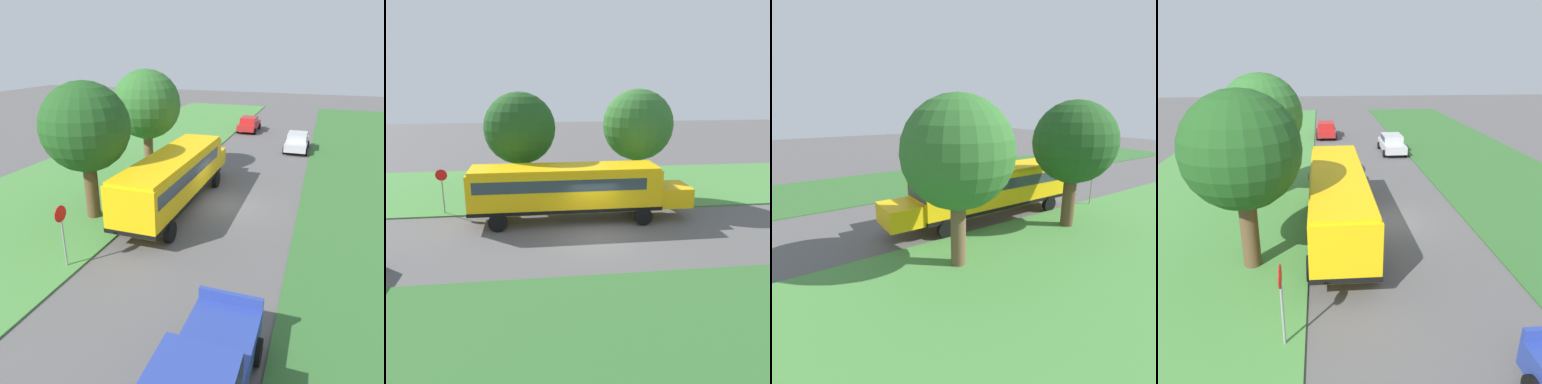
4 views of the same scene
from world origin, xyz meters
TOP-DOWN VIEW (x-y plane):
  - ground_plane at (0.00, 0.00)m, footprint 120.00×120.00m
  - grass_verge at (-10.00, 0.00)m, footprint 12.00×80.00m
  - school_bus at (-2.64, -1.13)m, footprint 2.84×12.42m
  - car_silver_nearest at (2.80, 14.11)m, footprint 2.02×4.40m
  - car_red_middle at (-2.80, 20.93)m, footprint 2.02×4.40m
  - oak_tree_beside_bus at (-6.36, -3.89)m, footprint 4.46×4.46m
  - oak_tree_roadside_mid at (-6.52, 3.86)m, footprint 4.61×4.61m
  - stop_sign at (-4.60, -8.52)m, footprint 0.08×0.68m

SIDE VIEW (x-z plane):
  - ground_plane at x=0.00m, z-range 0.00..0.00m
  - grass_verge at x=-10.00m, z-range 0.00..0.08m
  - car_silver_nearest at x=2.80m, z-range 0.10..1.66m
  - car_red_middle at x=-2.80m, z-range 0.10..1.66m
  - stop_sign at x=-4.60m, z-range 0.37..3.11m
  - school_bus at x=-2.64m, z-range 0.34..3.50m
  - oak_tree_beside_bus at x=-6.36m, z-range 1.26..8.35m
  - oak_tree_roadside_mid at x=-6.52m, z-range 1.37..8.62m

